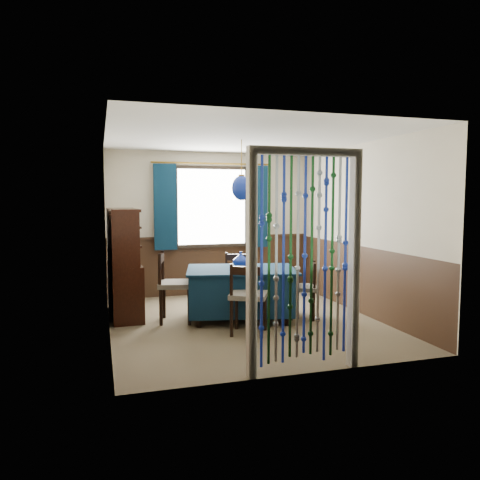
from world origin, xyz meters
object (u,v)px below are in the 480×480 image
object	(u,v)px
vase_sideboard	(127,253)
bowl_shelf	(129,243)
pendant_lamp	(241,188)
chair_right	(305,288)
chair_left	(174,285)
chair_near	(248,296)
vase_table	(241,260)
sideboard	(124,278)
chair_far	(238,279)
dining_table	(241,290)

from	to	relation	value
vase_sideboard	bowl_shelf	bearing A→B (deg)	-90.00
pendant_lamp	chair_right	bearing A→B (deg)	-11.72
chair_left	pendant_lamp	size ratio (longest dim) A/B	1.17
chair_near	vase_table	distance (m)	0.89
chair_left	sideboard	xyz separation A→B (m)	(-0.64, 0.51, 0.04)
vase_table	chair_far	bearing A→B (deg)	76.80
pendant_lamp	vase_table	world-z (taller)	pendant_lamp
chair_far	pendant_lamp	distance (m)	1.57
chair_near	chair_right	distance (m)	1.15
bowl_shelf	chair_far	bearing A→B (deg)	11.12
sideboard	vase_table	size ratio (longest dim) A/B	7.32
dining_table	chair_left	xyz separation A→B (m)	(-0.93, 0.17, 0.09)
pendant_lamp	bowl_shelf	distance (m)	1.73
chair_left	vase_sideboard	xyz separation A→B (m)	(-0.58, 0.78, 0.37)
bowl_shelf	vase_table	bearing A→B (deg)	-10.95
chair_right	vase_table	size ratio (longest dim) A/B	3.81
chair_right	bowl_shelf	world-z (taller)	bowl_shelf
sideboard	chair_right	bearing A→B (deg)	-21.82
chair_left	chair_far	bearing A→B (deg)	130.02
dining_table	pendant_lamp	distance (m)	1.42
chair_right	sideboard	xyz separation A→B (m)	(-2.45, 0.86, 0.12)
dining_table	pendant_lamp	xyz separation A→B (m)	(0.00, -0.00, 1.42)
vase_sideboard	chair_near	bearing A→B (deg)	-50.30
chair_far	bowl_shelf	distance (m)	1.81
chair_right	chair_near	bearing A→B (deg)	142.29
chair_far	vase_table	distance (m)	0.74
vase_sideboard	pendant_lamp	bearing A→B (deg)	-32.02
chair_left	sideboard	size ratio (longest dim) A/B	0.62
bowl_shelf	chair_near	bearing A→B (deg)	-38.57
vase_table	vase_sideboard	distance (m)	1.75
dining_table	sideboard	size ratio (longest dim) A/B	1.09
chair_left	dining_table	bearing A→B (deg)	93.28
pendant_lamp	vase_table	size ratio (longest dim) A/B	3.90
chair_far	bowl_shelf	size ratio (longest dim) A/B	4.03
chair_near	chair_far	xyz separation A→B (m)	(0.29, 1.42, -0.03)
chair_right	vase_sideboard	size ratio (longest dim) A/B	3.97
chair_near	pendant_lamp	world-z (taller)	pendant_lamp
sideboard	vase_table	bearing A→B (deg)	-22.95
chair_far	pendant_lamp	world-z (taller)	pendant_lamp
bowl_shelf	vase_sideboard	size ratio (longest dim) A/B	1.03
chair_far	chair_left	world-z (taller)	chair_left
chair_near	chair_far	bearing A→B (deg)	104.84
chair_left	bowl_shelf	world-z (taller)	bowl_shelf
sideboard	vase_table	distance (m)	1.71
dining_table	chair_right	world-z (taller)	chair_right
chair_right	pendant_lamp	xyz separation A→B (m)	(-0.88, 0.18, 1.41)
chair_near	pendant_lamp	size ratio (longest dim) A/B	1.10
vase_sideboard	dining_table	bearing A→B (deg)	-32.02
chair_near	bowl_shelf	world-z (taller)	bowl_shelf
chair_right	dining_table	bearing A→B (deg)	102.85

